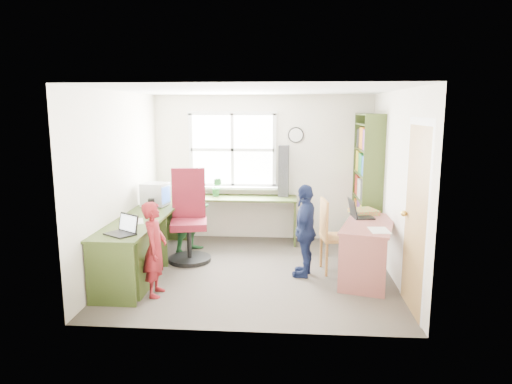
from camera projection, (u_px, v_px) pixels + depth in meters
room at (256, 182)px, 6.04m from camera, size 3.64×3.44×2.44m
l_desk at (152, 243)px, 5.90m from camera, size 2.38×2.95×0.75m
right_desk at (368, 238)px, 5.84m from camera, size 0.91×1.39×0.74m
bookshelf at (367, 186)px, 7.03m from camera, size 0.30×1.02×2.10m
swivel_chair at (189, 221)px, 6.58m from camera, size 0.72×0.72×1.32m
wooden_chair at (332, 233)px, 6.09m from camera, size 0.48×0.48×0.99m
crt_monitor at (155, 194)px, 6.73m from camera, size 0.40×0.37×0.35m
laptop_left at (123, 230)px, 5.23m from camera, size 0.42×0.40×0.22m
laptop_right at (358, 213)px, 6.12m from camera, size 0.34×0.39×0.25m
speaker_a at (151, 204)px, 6.46m from camera, size 0.10×0.10×0.17m
speaker_b at (164, 197)px, 6.99m from camera, size 0.12×0.12×0.19m
cd_tower at (284, 171)px, 7.43m from camera, size 0.17×0.16×0.84m
game_box at (364, 212)px, 6.30m from camera, size 0.42×0.42×0.07m
paper_a at (134, 221)px, 5.82m from camera, size 0.32×0.37×0.00m
paper_b at (379, 230)px, 5.44m from camera, size 0.24×0.33×0.00m
potted_plant at (217, 187)px, 7.49m from camera, size 0.20×0.17×0.31m
person_red at (155, 249)px, 5.31m from camera, size 0.29×0.42×1.12m
person_green at (193, 211)px, 6.96m from camera, size 0.73×0.77×1.26m
person_navy at (305, 230)px, 5.93m from camera, size 0.45×0.76×1.22m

